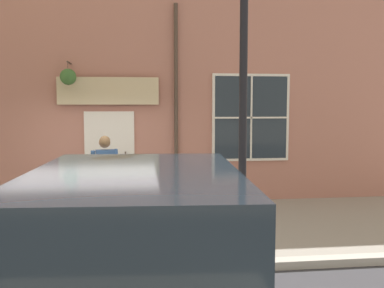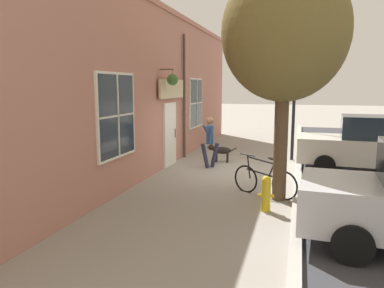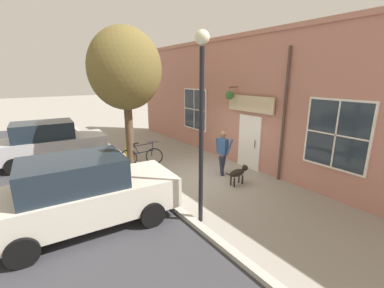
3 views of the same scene
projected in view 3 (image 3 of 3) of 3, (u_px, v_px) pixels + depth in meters
name	position (u px, v px, depth m)	size (l,w,h in m)	color
ground_plane	(200.00, 177.00, 9.38)	(90.00, 90.00, 0.00)	gray
curb_and_road	(5.00, 228.00, 6.16)	(10.10, 28.00, 0.12)	#B2ADA3
storefront_facade	(249.00, 102.00, 10.01)	(0.95, 18.00, 5.14)	#B27566
pedestrian_walking	(223.00, 149.00, 9.33)	(0.60, 0.55, 1.66)	#282D47
dog_on_leash	(238.00, 172.00, 8.63)	(1.06, 0.30, 0.64)	black
street_tree_by_curb	(124.00, 71.00, 9.68)	(2.80, 2.52, 5.36)	brown
leaning_bicycle	(142.00, 156.00, 10.54)	(1.60, 0.78, 1.00)	black
parked_car_nearest_curb	(49.00, 142.00, 10.72)	(4.40, 2.14, 1.75)	#B7B7BC
parked_car_mid_block	(83.00, 192.00, 6.11)	(4.40, 2.14, 1.75)	beige
street_lamp	(202.00, 103.00, 5.76)	(0.32, 0.32, 4.52)	black
fire_hydrant	(128.00, 150.00, 11.39)	(0.34, 0.20, 0.77)	gold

